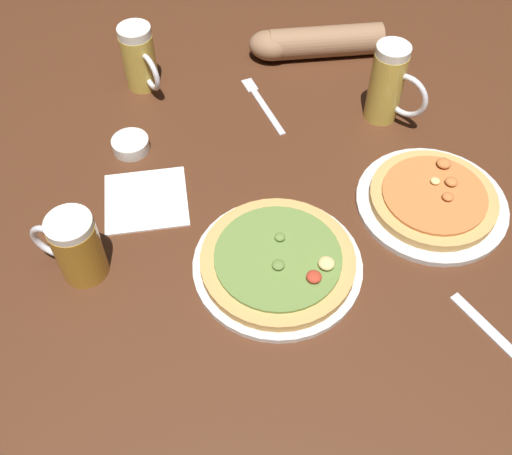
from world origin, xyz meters
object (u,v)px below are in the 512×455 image
Objects in this scene: beer_mug_amber at (389,85)px; napkin_folded at (146,199)px; diner_arm at (311,43)px; fork_left at (263,104)px; knife_right at (508,347)px; pizza_plate_near at (278,262)px; beer_mug_dark at (76,247)px; pizza_plate_far at (433,200)px; ramekin_sauce at (131,145)px; beer_mug_pale at (140,59)px.

beer_mug_amber is 0.55m from napkin_folded.
fork_left is at bearing -110.54° from diner_arm.
knife_right is at bearing -44.41° from fork_left.
beer_mug_dark reaches higher than pizza_plate_near.
pizza_plate_far is 2.10× the size of beer_mug_dark.
ramekin_sauce is 0.15m from napkin_folded.
beer_mug_dark is 0.79× the size of fork_left.
ramekin_sauce reaches higher than knife_right.
beer_mug_dark reaches higher than ramekin_sauce.
fork_left is at bearing 105.38° from pizza_plate_near.
diner_arm is at bearing 65.57° from napkin_folded.
diner_arm reaches higher than napkin_folded.
beer_mug_amber reaches higher than fork_left.
beer_mug_pale is at bearing 178.15° from fork_left.
pizza_plate_near is 0.59m from beer_mug_pale.
beer_mug_pale reaches higher than napkin_folded.
pizza_plate_near reaches higher than napkin_folded.
pizza_plate_near is 0.35m from beer_mug_dark.
napkin_folded is at bearing -116.72° from fork_left.
napkin_folded is 0.69m from knife_right.
diner_arm reaches higher than ramekin_sauce.
beer_mug_dark is 1.79× the size of ramekin_sauce.
knife_right is at bearing -22.06° from ramekin_sauce.
beer_mug_amber reaches higher than beer_mug_pale.
beer_mug_amber reaches higher than ramekin_sauce.
beer_mug_amber is 0.28m from fork_left.
beer_mug_amber is at bearing 22.98° from ramekin_sauce.
beer_mug_dark is (-0.33, -0.08, 0.05)m from pizza_plate_near.
pizza_plate_near is 0.47m from beer_mug_amber.
diner_arm is at bearing 121.87° from knife_right.
beer_mug_pale is at bearing 109.30° from napkin_folded.
beer_mug_pale is at bearing -179.17° from beer_mug_amber.
fork_left is at bearing -1.85° from beer_mug_pale.
pizza_plate_near is at bearing -19.58° from napkin_folded.
napkin_folded is at bearing -141.40° from beer_mug_amber.
beer_mug_pale reaches higher than beer_mug_dark.
diner_arm is at bearing 125.89° from pizza_plate_far.
beer_mug_amber is (0.15, 0.44, 0.07)m from pizza_plate_near.
beer_mug_amber is at bearing 115.81° from pizza_plate_far.
ramekin_sauce is (-0.62, 0.02, -0.00)m from pizza_plate_far.
beer_mug_pale is at bearing 132.50° from pizza_plate_near.
beer_mug_amber is at bearing 38.60° from napkin_folded.
knife_right is (0.25, -0.52, -0.08)m from beer_mug_amber.
fork_left is at bearing 66.46° from beer_mug_dark.
beer_mug_pale is 1.93× the size of ramekin_sauce.
beer_mug_pale is 0.40m from diner_arm.
napkin_folded is (-0.28, 0.10, -0.01)m from pizza_plate_near.
knife_right is 0.82m from diner_arm.
ramekin_sauce is at bearing 177.90° from pizza_plate_far.
napkin_folded is at bearing 72.70° from beer_mug_dark.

